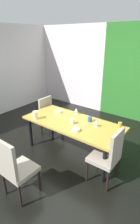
{
  "coord_description": "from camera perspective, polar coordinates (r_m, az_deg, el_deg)",
  "views": [
    {
      "loc": [
        2.16,
        -2.31,
        2.31
      ],
      "look_at": [
        0.12,
        0.39,
        0.85
      ],
      "focal_mm": 28.0,
      "sensor_mm": 36.0,
      "label": 1
    }
  ],
  "objects": [
    {
      "name": "dining_table",
      "position": [
        3.55,
        0.84,
        -4.33
      ],
      "size": [
        2.02,
        0.9,
        0.74
      ],
      "color": "#B48E37",
      "rests_on": "ground_plane"
    },
    {
      "name": "cup_corner",
      "position": [
        3.52,
        6.49,
        -2.33
      ],
      "size": [
        0.08,
        0.08,
        0.1
      ],
      "primitive_type": "cylinder",
      "color": "#284A88",
      "rests_on": "dining_table"
    },
    {
      "name": "pitcher_west",
      "position": [
        3.65,
        -11.22,
        -1.02
      ],
      "size": [
        0.12,
        0.1,
        0.18
      ],
      "color": "beige",
      "rests_on": "dining_table"
    },
    {
      "name": "cup_near_window",
      "position": [
        3.41,
        0.78,
        -3.1
      ],
      "size": [
        0.08,
        0.08,
        0.1
      ],
      "primitive_type": "cylinder",
      "color": "beige",
      "rests_on": "dining_table"
    },
    {
      "name": "wine_glass_east",
      "position": [
        3.78,
        2.04,
        0.68
      ],
      "size": [
        0.08,
        0.08,
        0.15
      ],
      "color": "silver",
      "rests_on": "dining_table"
    },
    {
      "name": "cup_left",
      "position": [
        3.42,
        15.99,
        -4.03
      ],
      "size": [
        0.07,
        0.07,
        0.1
      ],
      "primitive_type": "cylinder",
      "color": "#A88D27",
      "rests_on": "dining_table"
    },
    {
      "name": "wine_glass_south",
      "position": [
        3.31,
        8.55,
        -3.22
      ],
      "size": [
        0.08,
        0.08,
        0.14
      ],
      "color": "silver",
      "rests_on": "dining_table"
    },
    {
      "name": "serving_bowl_right",
      "position": [
        3.92,
        -3.73,
        0.09
      ],
      "size": [
        0.14,
        0.14,
        0.05
      ],
      "primitive_type": "cylinder",
      "color": "#E3ECC9",
      "rests_on": "dining_table"
    },
    {
      "name": "chair_left_far",
      "position": [
        4.38,
        -6.76,
        -0.79
      ],
      "size": [
        0.44,
        0.44,
        0.95
      ],
      "rotation": [
        0.0,
        0.0,
        -1.57
      ],
      "color": "#9E9484",
      "rests_on": "ground_plane"
    },
    {
      "name": "ground_plane",
      "position": [
        3.92,
        -5.04,
        -13.03
      ],
      "size": [
        5.73,
        5.51,
        0.02
      ],
      "primitive_type": "cube",
      "color": "black"
    },
    {
      "name": "back_panel_interior",
      "position": [
        6.33,
        0.27,
        14.55
      ],
      "size": [
        2.56,
        0.1,
        2.68
      ],
      "primitive_type": "cube",
      "color": "silver",
      "rests_on": "ground_plane"
    },
    {
      "name": "chair_head_near",
      "position": [
        2.78,
        -17.61,
        -16.78
      ],
      "size": [
        0.44,
        0.44,
        1.05
      ],
      "color": "#9E9484",
      "rests_on": "ground_plane"
    },
    {
      "name": "serving_bowl_front",
      "position": [
        3.17,
        1.93,
        -5.79
      ],
      "size": [
        0.15,
        0.15,
        0.05
      ],
      "primitive_type": "cylinder",
      "color": "beige",
      "rests_on": "dining_table"
    },
    {
      "name": "chair_right_near",
      "position": [
        2.97,
        12.5,
        -13.54
      ],
      "size": [
        0.44,
        0.44,
        1.02
      ],
      "rotation": [
        0.0,
        0.0,
        1.57
      ],
      "color": "#9E9484",
      "rests_on": "ground_plane"
    }
  ]
}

